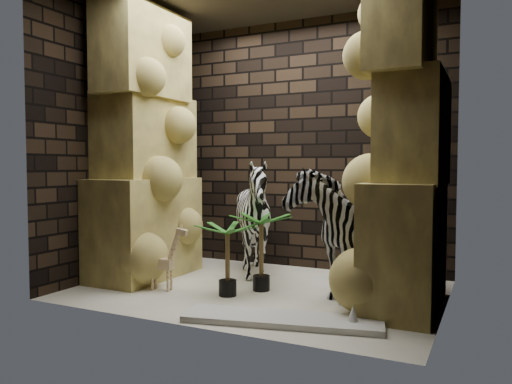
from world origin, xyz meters
The scene contains 13 objects.
floor centered at (0.00, 0.00, 0.00)m, with size 3.50×3.50×0.00m, color beige.
wall_back centered at (0.00, 1.25, 1.50)m, with size 3.50×3.50×0.00m, color black.
wall_front centered at (0.00, -1.25, 1.50)m, with size 3.50×3.50×0.00m, color black.
wall_left centered at (-1.75, 0.00, 1.50)m, with size 3.00×3.00×0.00m, color black.
wall_right centered at (1.75, 0.00, 1.50)m, with size 3.00×3.00×0.00m, color black.
rock_pillar_left centered at (-1.40, 0.00, 1.50)m, with size 0.68×1.30×3.00m, color #DCCC66, non-canonical shape.
rock_pillar_right centered at (1.42, 0.00, 1.50)m, with size 0.58×1.25×3.00m, color #DCCC66, non-canonical shape.
zebra_right centered at (0.74, 0.29, 0.73)m, with size 0.66×1.23×1.46m, color white.
zebra_left centered at (-0.26, 0.46, 0.58)m, with size 1.04×1.29×1.17m, color white.
giraffe_toy centered at (-0.86, -0.43, 0.34)m, with size 0.35×0.12×0.68m, color #E0BF89, non-canonical shape.
palm_front centered at (0.04, 0.00, 0.39)m, with size 0.36×0.36×0.78m, color #1B5512, non-canonical shape.
palm_back centered at (-0.17, -0.32, 0.35)m, with size 0.36×0.36×0.70m, color #1B5512, non-canonical shape.
surfboard centered at (0.62, -0.85, 0.03)m, with size 1.58×0.39×0.05m, color silver.
Camera 1 is at (2.11, -4.41, 1.24)m, focal length 34.71 mm.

